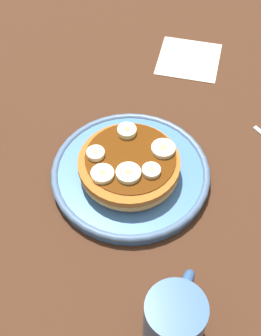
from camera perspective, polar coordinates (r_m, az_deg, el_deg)
ground_plane at (r=74.78cm, az=-0.00°, el=-1.81°), size 140.00×140.00×3.00cm
plate at (r=72.74cm, az=-0.00°, el=-0.63°), size 23.63×23.63×1.94cm
pancake_stack at (r=70.69cm, az=0.02°, el=0.14°), size 14.83×15.28×3.27cm
banana_slice_0 at (r=67.95cm, az=2.43°, el=-0.32°), size 2.63×2.63×0.90cm
banana_slice_1 at (r=72.49cm, az=-0.42°, el=4.32°), size 2.84×2.84×1.08cm
banana_slice_2 at (r=70.51cm, az=3.83°, el=2.24°), size 3.46×3.46×0.90cm
banana_slice_3 at (r=69.93cm, az=-4.09°, el=1.68°), size 2.63×2.63×0.98cm
banana_slice_4 at (r=67.56cm, az=-0.25°, el=-0.64°), size 3.52×3.52×0.96cm
banana_slice_5 at (r=67.66cm, az=-3.28°, el=-0.71°), size 3.27×3.27×0.88cm
coffee_mug at (r=59.19cm, az=5.23°, el=-16.93°), size 10.13×7.17×7.65cm
napkin at (r=92.85cm, az=6.75°, el=12.52°), size 12.51×12.51×0.30cm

